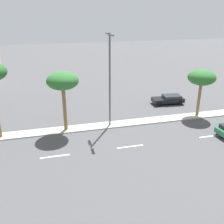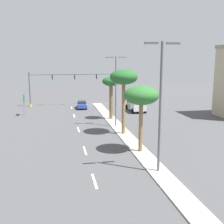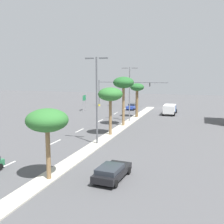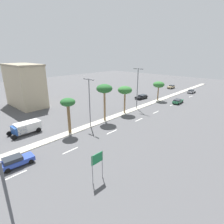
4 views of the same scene
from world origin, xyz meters
The scene contains 19 objects.
ground_plane centered at (0.00, 36.41, 0.00)m, with size 160.00×160.00×0.00m, color #4C4C4F.
median_curb centered at (0.00, 46.82, 0.06)m, with size 1.80×93.63×0.12m, color #B7B2A3.
lane_stripe_left centered at (5.55, 4.00, 0.01)m, with size 0.20×2.80×0.01m, color silver.
lane_stripe_center centered at (5.55, 12.11, 0.01)m, with size 0.20×2.80×0.01m, color silver.
lane_stripe_near centered at (5.55, 21.62, 0.01)m, with size 0.20×2.80×0.01m, color silver.
lane_stripe_inboard centered at (5.55, 30.69, 0.01)m, with size 0.20×2.80×0.01m, color silver.
lane_stripe_front centered at (5.55, 38.24, 0.01)m, with size 0.20×2.80×0.01m, color silver.
lane_stripe_right centered at (5.55, 47.62, 0.01)m, with size 0.20×2.80×0.01m, color silver.
traffic_signal_gantry centered at (8.70, 1.05, 4.59)m, with size 18.21×0.53×6.93m.
directional_road_sign centered at (13.74, 10.36, 2.64)m, with size 0.10×1.73×3.60m.
palm_tree_rear centered at (-0.06, 15.94, 5.62)m, with size 2.73×2.73×6.67m.
palm_tree_near centered at (0.11, 25.12, 7.07)m, with size 3.44×3.44×8.10m.
palm_tree_right centered at (0.01, 32.25, 5.78)m, with size 3.48×3.48×6.73m.
palm_tree_inboard centered at (-0.30, 49.46, 5.03)m, with size 3.49×3.49×5.94m.
street_lamp_inboard centered at (0.19, 20.83, 5.80)m, with size 2.90×0.24×9.69m.
street_lamp_far centered at (0.02, 37.49, 6.30)m, with size 2.90×0.24×10.65m.
sedan_black_trailing centered at (-5.31, 47.76, 0.71)m, with size 2.33×4.68×1.29m.
sedan_blue_near centered at (3.60, 4.90, 0.77)m, with size 2.13×4.26×1.44m.
box_truck centered at (-5.87, 10.07, 1.21)m, with size 2.56×5.67×2.10m.
Camera 3 is at (-12.21, 68.75, 9.01)m, focal length 44.04 mm.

